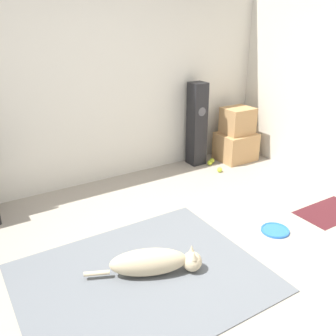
# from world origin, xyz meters

# --- Properties ---
(ground_plane) EXTENTS (12.00, 12.00, 0.00)m
(ground_plane) POSITION_xyz_m (0.00, 0.00, 0.00)
(ground_plane) COLOR #9E9384
(wall_back) EXTENTS (8.00, 0.06, 2.55)m
(wall_back) POSITION_xyz_m (0.00, 2.10, 1.27)
(wall_back) COLOR beige
(wall_back) RESTS_ON ground_plane
(area_rug) EXTENTS (1.84, 1.50, 0.01)m
(area_rug) POSITION_xyz_m (-0.16, 0.18, 0.01)
(area_rug) COLOR slate
(area_rug) RESTS_ON ground_plane
(dog) EXTENTS (0.86, 0.44, 0.22)m
(dog) POSITION_xyz_m (-0.06, 0.17, 0.12)
(dog) COLOR beige
(dog) RESTS_ON area_rug
(frisbee) EXTENTS (0.26, 0.26, 0.03)m
(frisbee) POSITION_xyz_m (1.22, 0.11, 0.01)
(frisbee) COLOR blue
(frisbee) RESTS_ON ground_plane
(cardboard_box_lower) EXTENTS (0.50, 0.42, 0.38)m
(cardboard_box_lower) POSITION_xyz_m (2.15, 1.73, 0.19)
(cardboard_box_lower) COLOR tan
(cardboard_box_lower) RESTS_ON ground_plane
(cardboard_box_upper) EXTENTS (0.39, 0.33, 0.35)m
(cardboard_box_upper) POSITION_xyz_m (2.16, 1.74, 0.55)
(cardboard_box_upper) COLOR tan
(cardboard_box_upper) RESTS_ON cardboard_box_lower
(floor_speaker) EXTENTS (0.20, 0.21, 1.09)m
(floor_speaker) POSITION_xyz_m (1.59, 1.91, 0.55)
(floor_speaker) COLOR black
(floor_speaker) RESTS_ON ground_plane
(tennis_ball_by_boxes) EXTENTS (0.07, 0.07, 0.07)m
(tennis_ball_by_boxes) POSITION_xyz_m (1.67, 1.49, 0.03)
(tennis_ball_by_boxes) COLOR #C6E033
(tennis_ball_by_boxes) RESTS_ON ground_plane
(tennis_ball_near_speaker) EXTENTS (0.07, 0.07, 0.07)m
(tennis_ball_near_speaker) POSITION_xyz_m (1.78, 1.79, 0.03)
(tennis_ball_near_speaker) COLOR #C6E033
(tennis_ball_near_speaker) RESTS_ON ground_plane
(tennis_ball_loose_on_carpet) EXTENTS (0.07, 0.07, 0.07)m
(tennis_ball_loose_on_carpet) POSITION_xyz_m (1.71, 1.74, 0.03)
(tennis_ball_loose_on_carpet) COLOR #C6E033
(tennis_ball_loose_on_carpet) RESTS_ON ground_plane
(door_mat) EXTENTS (0.70, 0.41, 0.01)m
(door_mat) POSITION_xyz_m (1.98, 0.07, 0.00)
(door_mat) COLOR #47191E
(door_mat) RESTS_ON ground_plane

